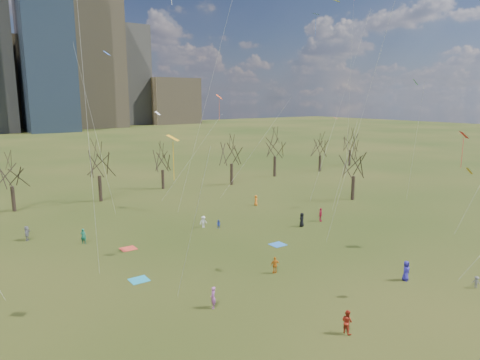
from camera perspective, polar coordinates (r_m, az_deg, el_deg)
ground at (r=40.24m, az=10.10°, el=-12.53°), size 500.00×500.00×0.00m
bare_tree_row at (r=69.03m, az=-12.18°, el=2.51°), size 113.04×29.80×9.50m
blanket_teal at (r=39.91m, az=-13.32°, el=-12.84°), size 1.60×1.50×0.03m
blanket_navy at (r=47.72m, az=5.05°, el=-8.57°), size 1.60×1.50×0.03m
blanket_crimson at (r=47.84m, az=-14.67°, el=-8.85°), size 1.60×1.50×0.03m
person_0 at (r=41.20m, az=21.26°, el=-11.20°), size 0.97×0.72×1.80m
person_2 at (r=31.63m, az=14.08°, el=-17.84°), size 0.66×0.83×1.69m
person_3 at (r=42.35m, az=28.98°, el=-11.81°), size 0.59×0.76×1.03m
person_4 at (r=40.15m, az=4.70°, el=-11.23°), size 0.99×0.64×1.57m
person_6 at (r=54.31m, az=8.25°, el=-5.26°), size 1.03×0.92×1.77m
person_7 at (r=33.98m, az=-3.61°, el=-15.37°), size 0.62×0.73×1.71m
person_8 at (r=53.01m, az=-2.87°, el=-5.92°), size 0.65×0.69×1.12m
person_9 at (r=53.58m, az=-4.91°, el=-5.57°), size 0.98×0.60×1.48m
person_10 at (r=56.95m, az=10.69°, el=-4.57°), size 1.11×0.90×1.77m
person_11 at (r=54.39m, az=-26.54°, el=-6.35°), size 0.98×1.63×1.68m
person_12 at (r=64.18m, az=2.13°, el=-2.72°), size 0.73×0.89×1.58m
person_13 at (r=50.66m, az=-20.16°, el=-7.04°), size 0.75×0.72×1.74m
kites_airborne at (r=50.26m, az=5.33°, el=8.62°), size 66.49×43.28×33.95m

